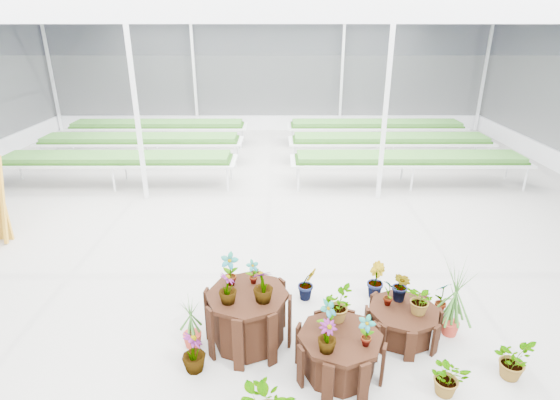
{
  "coord_description": "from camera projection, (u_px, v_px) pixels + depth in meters",
  "views": [
    {
      "loc": [
        0.42,
        -6.53,
        4.2
      ],
      "look_at": [
        0.45,
        0.65,
        1.3
      ],
      "focal_mm": 28.0,
      "sensor_mm": 36.0,
      "label": 1
    }
  ],
  "objects": [
    {
      "name": "ground_plane",
      "position": [
        255.0,
        283.0,
        7.63
      ],
      "size": [
        24.0,
        24.0,
        0.0
      ],
      "primitive_type": "plane",
      "color": "gray",
      "rests_on": "ground"
    },
    {
      "name": "greenhouse_shell",
      "position": [
        251.0,
        159.0,
        6.78
      ],
      "size": [
        18.0,
        24.0,
        4.5
      ],
      "primitive_type": null,
      "color": "white",
      "rests_on": "ground"
    },
    {
      "name": "steel_frame",
      "position": [
        251.0,
        159.0,
        6.78
      ],
      "size": [
        18.0,
        24.0,
        4.5
      ],
      "primitive_type": null,
      "color": "silver",
      "rests_on": "ground"
    },
    {
      "name": "nursery_benches",
      "position": [
        266.0,
        150.0,
        14.15
      ],
      "size": [
        16.0,
        7.0,
        0.84
      ],
      "primitive_type": null,
      "color": "silver",
      "rests_on": "ground"
    },
    {
      "name": "plinth_tall",
      "position": [
        248.0,
        318.0,
        6.08
      ],
      "size": [
        1.34,
        1.34,
        0.8
      ],
      "primitive_type": "cylinder",
      "rotation": [
        0.0,
        0.0,
        -0.15
      ],
      "color": "black",
      "rests_on": "ground"
    },
    {
      "name": "plinth_mid",
      "position": [
        339.0,
        354.0,
        5.57
      ],
      "size": [
        1.43,
        1.43,
        0.58
      ],
      "primitive_type": "cylinder",
      "rotation": [
        0.0,
        0.0,
        -0.37
      ],
      "color": "black",
      "rests_on": "ground"
    },
    {
      "name": "plinth_low",
      "position": [
        402.0,
        323.0,
        6.24
      ],
      "size": [
        1.09,
        1.09,
        0.46
      ],
      "primitive_type": "cylinder",
      "rotation": [
        0.0,
        0.0,
        -0.06
      ],
      "color": "black",
      "rests_on": "ground"
    },
    {
      "name": "nursery_plants",
      "position": [
        340.0,
        325.0,
        5.79
      ],
      "size": [
        4.68,
        3.18,
        1.34
      ],
      "color": "#346826",
      "rests_on": "ground"
    }
  ]
}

